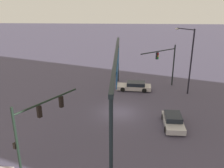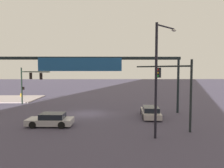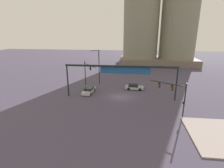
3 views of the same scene
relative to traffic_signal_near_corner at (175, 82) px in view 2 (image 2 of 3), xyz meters
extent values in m
plane|color=#474258|center=(8.45, -6.48, -4.18)|extent=(184.96, 184.96, 0.00)
cylinder|color=black|center=(-0.97, 1.29, -1.12)|extent=(0.20, 0.20, 6.14)
cylinder|color=black|center=(0.96, -1.28, 1.40)|extent=(3.98, 5.21, 0.15)
cube|color=black|center=(1.10, -1.47, 0.80)|extent=(0.40, 0.41, 0.95)
cylinder|color=red|center=(1.23, -1.37, 1.09)|extent=(0.17, 0.20, 0.20)
cylinder|color=orange|center=(1.23, -1.37, 0.79)|extent=(0.17, 0.20, 0.20)
cylinder|color=green|center=(1.23, -1.37, 0.49)|extent=(0.17, 0.20, 0.20)
cylinder|color=black|center=(19.19, -13.70, -1.39)|extent=(0.20, 0.20, 5.59)
cylinder|color=black|center=(16.60, -12.00, 0.77)|extent=(5.27, 3.54, 0.15)
cube|color=black|center=(17.35, -12.49, 0.17)|extent=(0.41, 0.39, 0.95)
cylinder|color=red|center=(17.27, -12.63, 0.47)|extent=(0.20, 0.16, 0.20)
cylinder|color=orange|center=(17.27, -12.63, 0.17)|extent=(0.20, 0.16, 0.20)
cylinder|color=green|center=(17.27, -12.63, -0.13)|extent=(0.20, 0.16, 0.20)
cube|color=black|center=(15.47, -11.25, 0.17)|extent=(0.41, 0.39, 0.95)
cylinder|color=red|center=(15.38, -11.39, 0.47)|extent=(0.20, 0.16, 0.20)
cylinder|color=orange|center=(15.38, -11.39, 0.17)|extent=(0.20, 0.16, 0.20)
cylinder|color=green|center=(15.38, -11.39, -0.13)|extent=(0.20, 0.16, 0.20)
cube|color=black|center=(19.06, -13.90, -1.76)|extent=(0.38, 0.37, 0.44)
cylinder|color=black|center=(2.32, 2.84, 0.21)|extent=(0.20, 0.20, 8.79)
cylinder|color=black|center=(1.40, 1.94, 4.45)|extent=(1.91, 1.89, 0.12)
ellipsoid|color=silver|center=(0.49, 1.04, 4.35)|extent=(0.64, 0.63, 0.20)
cylinder|color=black|center=(-2.51, -6.87, -0.95)|extent=(0.28, 0.28, 6.47)
cube|color=black|center=(8.45, -6.87, 2.46)|extent=(22.33, 0.35, 0.35)
cube|color=#1E5391|center=(9.35, -6.66, 1.71)|extent=(9.96, 0.08, 1.60)
cube|color=#B8B5BB|center=(11.42, -0.86, -3.75)|extent=(4.28, 2.03, 0.55)
cube|color=black|center=(11.16, -0.85, -3.22)|extent=(2.25, 1.73, 0.50)
cylinder|color=black|center=(12.75, -0.03, -3.86)|extent=(0.65, 0.24, 0.64)
cylinder|color=black|center=(12.69, -1.79, -3.86)|extent=(0.65, 0.24, 0.64)
cylinder|color=black|center=(10.14, 0.06, -3.86)|extent=(0.65, 0.24, 0.64)
cylinder|color=black|center=(10.08, -1.70, -3.86)|extent=(0.65, 0.24, 0.64)
cube|color=#B6AEB0|center=(1.28, -4.53, -3.75)|extent=(2.20, 4.97, 0.55)
cube|color=black|center=(1.30, -4.24, -3.22)|extent=(1.81, 2.64, 0.50)
cylinder|color=black|center=(2.02, -6.09, -3.86)|extent=(0.27, 0.65, 0.64)
cylinder|color=black|center=(0.31, -5.96, -3.86)|extent=(0.27, 0.65, 0.64)
cylinder|color=black|center=(2.25, -3.09, -3.86)|extent=(0.27, 0.65, 0.64)
cylinder|color=black|center=(0.54, -2.96, -3.86)|extent=(0.27, 0.65, 0.64)
cylinder|color=gold|center=(22.51, -21.43, -3.76)|extent=(0.22, 0.22, 0.55)
sphere|color=gold|center=(22.51, -21.43, -3.41)|extent=(0.18, 0.18, 0.18)
cylinder|color=gold|center=(22.67, -21.43, -3.73)|extent=(0.12, 0.10, 0.10)
camera|label=1|loc=(34.03, -6.13, 8.61)|focal=39.30mm
camera|label=2|loc=(5.87, 19.03, 1.10)|focal=34.44mm
camera|label=3|loc=(10.71, -40.76, 9.13)|focal=28.16mm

